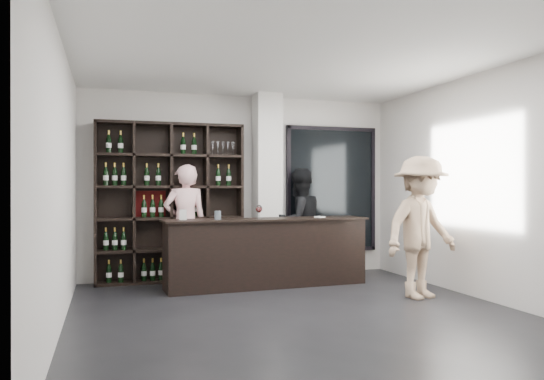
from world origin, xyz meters
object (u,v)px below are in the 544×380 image
object	(u,v)px
taster_black	(299,223)
customer	(421,227)
wine_shelf	(171,202)
taster_pink	(185,224)
tasting_counter	(267,252)

from	to	relation	value
taster_black	customer	xyz separation A→B (m)	(0.94, -1.99, 0.05)
wine_shelf	customer	bearing A→B (deg)	-36.27
wine_shelf	taster_pink	xyz separation A→B (m)	(0.20, -0.17, -0.32)
wine_shelf	taster_pink	distance (m)	0.41
wine_shelf	tasting_counter	size ratio (longest dim) A/B	0.80
taster_black	customer	distance (m)	2.21
taster_black	wine_shelf	bearing A→B (deg)	-20.69
customer	taster_pink	bearing A→B (deg)	128.18
taster_pink	customer	world-z (taller)	customer
taster_pink	taster_black	bearing A→B (deg)	177.66
tasting_counter	customer	bearing A→B (deg)	-41.87
tasting_counter	taster_pink	xyz separation A→B (m)	(-1.08, 0.65, 0.39)
taster_pink	wine_shelf	bearing A→B (deg)	-42.00
tasting_counter	taster_pink	distance (m)	1.32
taster_pink	customer	size ratio (longest dim) A/B	0.97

